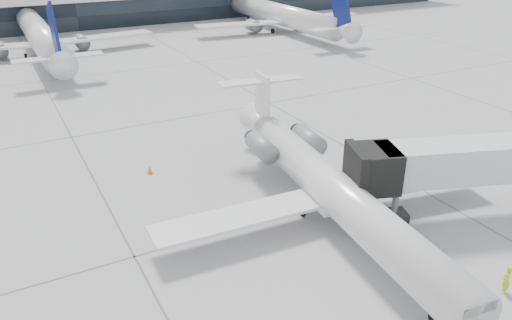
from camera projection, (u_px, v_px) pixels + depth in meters
ground at (287, 213)px, 32.23m from camera, size 220.00×220.00×0.00m
bg_jet_center at (43, 54)px, 72.72m from camera, size 32.00×40.00×9.60m
bg_jet_right at (279, 30)px, 89.86m from camera, size 32.00×40.00×9.60m
regional_jet at (332, 189)px, 30.57m from camera, size 22.60×28.21×6.51m
jet_bridge at (491, 160)px, 30.62m from camera, size 15.86×7.94×5.22m
ramp_worker at (506, 280)px, 24.88m from camera, size 0.68×0.68×1.59m
traffic_cone at (150, 170)px, 37.28m from camera, size 0.50×0.50×0.64m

